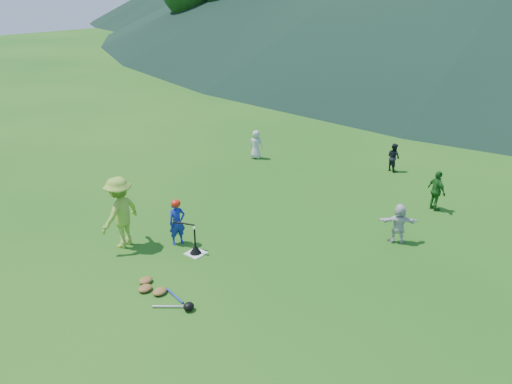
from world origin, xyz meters
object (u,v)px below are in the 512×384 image
Objects in this scene: fielder_a at (256,145)px; equipment_pile at (159,292)px; adult_coach at (120,212)px; fielder_b at (393,157)px; batting_tee at (195,249)px; fielder_d at (399,223)px; batter_child at (177,222)px; home_plate at (196,253)px; fielder_c at (437,191)px.

equipment_pile is (4.11, -8.66, -0.50)m from fielder_a.
fielder_a is at bearing 115.42° from equipment_pile.
fielder_b is (3.17, 9.77, -0.44)m from adult_coach.
batting_tee reaches higher than equipment_pile.
batting_tee is (-3.79, -3.83, -0.42)m from fielder_d.
batter_child is at bearing 5.71° from fielder_d.
home_plate is 2.23m from adult_coach.
fielder_d is at bearing 138.16° from fielder_a.
fielder_c is 2.65m from fielder_d.
fielder_a reaches higher than batting_tee.
home_plate is 0.36× the size of batter_child.
fielder_c reaches higher than fielder_a.
adult_coach is 1.74× the size of fielder_d.
fielder_c is 8.88m from equipment_pile.
adult_coach is at bearing -154.35° from home_plate.
batting_tee is 0.38× the size of equipment_pile.
home_plate is at bearing 91.33° from fielder_c.
equipment_pile is (0.64, -1.80, 0.06)m from home_plate.
batting_tee is (3.47, -6.86, -0.44)m from fielder_a.
fielder_b is 9.01m from batting_tee.
fielder_c is 1.85× the size of batting_tee.
home_plate is at bearing 97.68° from fielder_a.
batter_child reaches higher than fielder_a.
fielder_a is 0.90× the size of fielder_c.
fielder_c reaches higher than batting_tee.
fielder_a is 1.03× the size of fielder_d.
fielder_b is at bearing 81.32° from batting_tee.
batter_child reaches higher than home_plate.
fielder_d is 5.40m from batting_tee.
adult_coach is 2.77m from equipment_pile.
batter_child is 9.04m from fielder_b.
fielder_c is 1.14× the size of fielder_d.
fielder_d is at bearing 139.83° from fielder_b.
fielder_b is at bearing 86.17° from equipment_pile.
adult_coach is at bearing 152.93° from batter_child.
fielder_a reaches higher than fielder_d.
equipment_pile is at bearing -70.30° from batting_tee.
fielder_b is at bearing -97.99° from fielder_d.
fielder_c is at bearing 68.97° from equipment_pile.
fielder_d is (4.54, 3.72, -0.07)m from batter_child.
fielder_d is at bearing 45.28° from batting_tee.
fielder_d is 0.61× the size of equipment_pile.
batter_child is at bearing 121.69° from adult_coach.
batting_tee is at bearing 104.54° from adult_coach.
adult_coach is at bearing 159.37° from equipment_pile.
adult_coach is 1.53× the size of fielder_c.
fielder_a is 1.67× the size of batting_tee.
batter_child is at bearing 100.73° from fielder_b.
home_plate is 9.02m from fielder_b.
fielder_a is at bearing 42.04° from batter_child.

